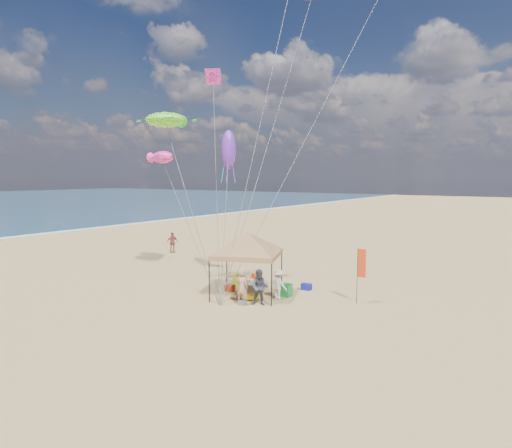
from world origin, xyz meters
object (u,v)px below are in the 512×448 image
object	(u,v)px
cooler_red	(230,288)
chair_yellow	(238,280)
person_near_b	(260,287)
person_near_c	(278,285)
feather_flag	(361,267)
person_far_a	(172,242)
canopy_tent	(247,234)
chair_green	(286,290)
beach_cart	(250,296)
cooler_blue	(306,287)
person_near_a	(242,287)

from	to	relation	value
cooler_red	chair_yellow	bearing A→B (deg)	106.79
person_near_b	person_near_c	bearing A→B (deg)	54.27
feather_flag	person_far_a	size ratio (longest dim) A/B	1.65
canopy_tent	chair_green	size ratio (longest dim) A/B	8.78
beach_cart	person_far_a	bearing A→B (deg)	149.42
person_near_b	cooler_blue	bearing A→B (deg)	55.66
cooler_blue	beach_cart	world-z (taller)	cooler_blue
cooler_blue	chair_yellow	distance (m)	4.13
cooler_red	chair_yellow	distance (m)	1.39
canopy_tent	person_far_a	bearing A→B (deg)	150.13
feather_flag	person_near_b	xyz separation A→B (m)	(-4.10, -3.14, -1.03)
cooler_blue	chair_yellow	bearing A→B (deg)	-159.57
cooler_blue	person_near_c	world-z (taller)	person_near_c
beach_cart	person_near_a	distance (m)	1.25
feather_flag	person_far_a	bearing A→B (deg)	163.41
cooler_blue	person_near_a	distance (m)	4.79
canopy_tent	cooler_red	world-z (taller)	canopy_tent
chair_green	person_near_c	size ratio (longest dim) A/B	0.43
chair_green	person_far_a	world-z (taller)	person_far_a
canopy_tent	feather_flag	world-z (taller)	canopy_tent
person_near_c	person_far_a	xyz separation A→B (m)	(-15.29, 7.39, 0.08)
beach_cart	person_near_a	size ratio (longest dim) A/B	0.49
canopy_tent	chair_green	distance (m)	3.74
chair_yellow	person_far_a	size ratio (longest dim) A/B	0.39
cooler_red	beach_cart	distance (m)	2.11
person_near_b	cooler_red	bearing A→B (deg)	128.42
canopy_tent	beach_cart	bearing A→B (deg)	-45.18
cooler_blue	person_far_a	xyz separation A→B (m)	(-15.57, 4.76, 0.70)
chair_green	beach_cart	bearing A→B (deg)	-127.84
person_near_a	person_near_b	xyz separation A→B (m)	(0.81, 0.46, 0.02)
cooler_red	chair_yellow	xyz separation A→B (m)	(-0.40, 1.32, 0.16)
cooler_blue	person_near_c	size ratio (longest dim) A/B	0.33
person_near_a	canopy_tent	bearing A→B (deg)	-72.39
cooler_red	person_far_a	size ratio (longest dim) A/B	0.30
person_near_a	chair_green	bearing A→B (deg)	-120.37
canopy_tent	cooler_red	distance (m)	3.53
canopy_tent	person_near_b	xyz separation A→B (m)	(1.56, -1.09, -2.48)
canopy_tent	cooler_red	size ratio (longest dim) A/B	11.39
cooler_red	person_near_a	bearing A→B (deg)	-39.60
cooler_red	person_near_a	size ratio (longest dim) A/B	0.30
cooler_blue	beach_cart	distance (m)	3.86
chair_green	person_near_a	bearing A→B (deg)	-112.03
cooler_blue	person_near_b	size ratio (longest dim) A/B	0.29
chair_yellow	cooler_blue	bearing A→B (deg)	20.43
cooler_blue	canopy_tent	bearing A→B (deg)	-124.37
cooler_red	chair_green	world-z (taller)	chair_green
chair_yellow	canopy_tent	bearing A→B (deg)	-40.82
feather_flag	cooler_red	size ratio (longest dim) A/B	5.42
person_near_c	feather_flag	bearing A→B (deg)	-151.74
feather_flag	beach_cart	xyz separation A→B (m)	(-5.12, -2.60, -1.76)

